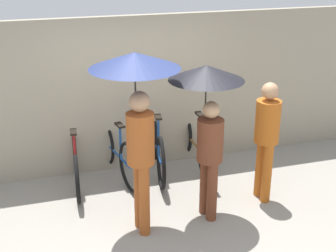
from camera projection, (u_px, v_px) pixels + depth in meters
The scene contains 9 objects.
ground_plane at pixel (170, 234), 5.60m from camera, with size 30.00×30.00×0.00m, color gray.
back_wall at pixel (130, 94), 6.93m from camera, with size 10.36×0.12×2.31m.
parked_bicycle_0 at pixel (76, 162), 6.63m from camera, with size 0.44×1.63×1.00m.
parked_bicycle_1 at pixel (117, 153), 6.85m from camera, with size 0.48×1.70×1.00m.
parked_bicycle_2 at pixel (157, 148), 6.98m from camera, with size 0.47×1.72×1.07m.
parked_bicycle_3 at pixel (195, 143), 7.17m from camera, with size 0.44×1.81×1.07m.
pedestrian_leading at pixel (137, 95), 5.15m from camera, with size 1.02×1.02×2.16m.
pedestrian_center at pixel (208, 104), 5.50m from camera, with size 0.90×0.90×1.94m.
pedestrian_trailing at pixel (267, 133), 6.04m from camera, with size 0.32×0.32×1.63m.
Camera 1 is at (-1.40, -4.52, 3.27)m, focal length 50.00 mm.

